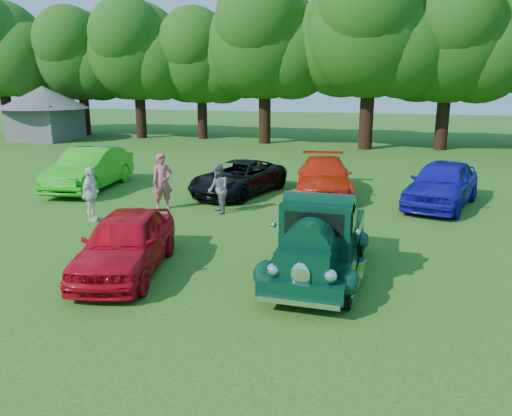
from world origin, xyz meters
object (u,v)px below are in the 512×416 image
(back_car_orange, at_px, (324,177))
(gazebo, at_px, (44,107))
(back_car_blue, at_px, (442,183))
(spectator_white, at_px, (91,194))
(back_car_black, at_px, (239,178))
(red_convertible, at_px, (126,242))
(spectator_pink, at_px, (162,182))
(back_car_lime, at_px, (90,169))
(hero_pickup, at_px, (319,243))
(spectator_grey, at_px, (218,189))

(back_car_orange, xyz_separation_m, gazebo, (-22.53, 12.66, 1.69))
(back_car_blue, height_order, spectator_white, spectator_white)
(back_car_black, height_order, gazebo, gazebo)
(red_convertible, distance_m, spectator_white, 4.78)
(back_car_orange, xyz_separation_m, spectator_pink, (-4.91, -3.63, 0.24))
(spectator_pink, relative_size, gazebo, 0.30)
(back_car_lime, bearing_deg, spectator_white, -63.54)
(hero_pickup, bearing_deg, back_car_orange, 98.03)
(hero_pickup, xyz_separation_m, spectator_pink, (-6.05, 4.44, 0.18))
(hero_pickup, distance_m, spectator_grey, 6.03)
(back_car_lime, relative_size, back_car_black, 1.08)
(back_car_orange, distance_m, spectator_grey, 4.64)
(red_convertible, xyz_separation_m, spectator_white, (-3.26, 3.49, 0.15))
(back_car_black, bearing_deg, spectator_pink, -106.16)
(back_car_black, bearing_deg, back_car_lime, -158.76)
(gazebo, bearing_deg, back_car_blue, -26.17)
(hero_pickup, distance_m, back_car_lime, 12.32)
(spectator_pink, bearing_deg, back_car_black, 17.66)
(back_car_black, distance_m, spectator_pink, 3.43)
(back_car_black, xyz_separation_m, spectator_pink, (-1.72, -2.95, 0.31))
(hero_pickup, distance_m, back_car_blue, 8.19)
(back_car_orange, bearing_deg, red_convertible, -119.12)
(back_car_black, bearing_deg, back_car_orange, 26.08)
(spectator_white, distance_m, gazebo, 24.42)
(back_car_orange, height_order, gazebo, gazebo)
(back_car_lime, distance_m, back_car_black, 6.10)
(back_car_black, bearing_deg, back_car_blue, 15.74)
(red_convertible, relative_size, gazebo, 0.64)
(spectator_pink, bearing_deg, back_car_orange, -5.61)
(red_convertible, bearing_deg, spectator_white, 119.81)
(back_car_lime, relative_size, back_car_orange, 1.01)
(spectator_pink, height_order, gazebo, gazebo)
(back_car_blue, distance_m, spectator_grey, 7.77)
(back_car_lime, relative_size, spectator_pink, 2.61)
(back_car_orange, distance_m, spectator_pink, 6.11)
(red_convertible, height_order, spectator_pink, spectator_pink)
(spectator_pink, bearing_deg, gazebo, 95.17)
(red_convertible, distance_m, gazebo, 29.19)
(hero_pickup, xyz_separation_m, back_car_lime, (-10.38, 6.63, 0.05))
(red_convertible, relative_size, back_car_lime, 0.82)
(red_convertible, distance_m, spectator_grey, 5.46)
(back_car_black, relative_size, spectator_pink, 2.41)
(spectator_grey, bearing_deg, red_convertible, -35.71)
(back_car_black, distance_m, back_car_blue, 7.38)
(hero_pickup, bearing_deg, spectator_grey, 132.30)
(back_car_blue, bearing_deg, spectator_grey, -140.16)
(hero_pickup, bearing_deg, spectator_white, 161.71)
(red_convertible, distance_m, spectator_pink, 5.73)
(back_car_lime, distance_m, back_car_blue, 13.47)
(spectator_grey, bearing_deg, spectator_white, -93.93)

